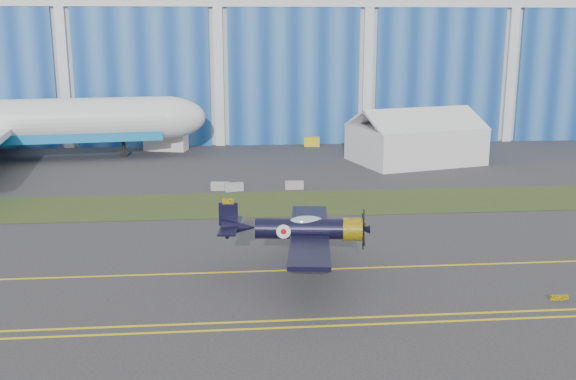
{
  "coord_description": "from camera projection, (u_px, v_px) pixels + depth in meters",
  "views": [
    {
      "loc": [
        1.05,
        -50.54,
        16.92
      ],
      "look_at": [
        5.89,
        2.73,
        4.1
      ],
      "focal_mm": 42.0,
      "sensor_mm": 36.0,
      "label": 1
    }
  ],
  "objects": [
    {
      "name": "barrier_a",
      "position": [
        220.0,
        186.0,
        72.34
      ],
      "size": [
        2.07,
        0.91,
        0.9
      ],
      "primitive_type": "cube",
      "rotation": [
        0.0,
        0.0,
        -0.16
      ],
      "color": "#95988D",
      "rests_on": "ground"
    },
    {
      "name": "edge_line_near",
      "position": [
        213.0,
        330.0,
        38.75
      ],
      "size": [
        80.0,
        0.2,
        0.02
      ],
      "primitive_type": "cube",
      "color": "yellow",
      "rests_on": "ground"
    },
    {
      "name": "ground",
      "position": [
        216.0,
        250.0,
        52.79
      ],
      "size": [
        260.0,
        260.0,
        0.0
      ],
      "primitive_type": "plane",
      "color": "#3A373B",
      "rests_on": "ground"
    },
    {
      "name": "taxiway_centreline",
      "position": [
        216.0,
        273.0,
        47.95
      ],
      "size": [
        200.0,
        0.2,
        0.02
      ],
      "primitive_type": "cube",
      "color": "yellow",
      "rests_on": "ground"
    },
    {
      "name": "tug",
      "position": [
        312.0,
        142.0,
        99.62
      ],
      "size": [
        2.43,
        1.7,
        1.32
      ],
      "primitive_type": "cube",
      "rotation": [
        0.0,
        0.0,
        -0.13
      ],
      "color": "gold",
      "rests_on": "ground"
    },
    {
      "name": "barrier_c",
      "position": [
        294.0,
        185.0,
        72.81
      ],
      "size": [
        2.01,
        0.65,
        0.9
      ],
      "primitive_type": "cube",
      "rotation": [
        0.0,
        0.0,
        -0.03
      ],
      "color": "#A08F91",
      "rests_on": "ground"
    },
    {
      "name": "hangar",
      "position": [
        219.0,
        40.0,
        118.82
      ],
      "size": [
        220.0,
        45.7,
        30.0
      ],
      "color": "silver",
      "rests_on": "ground"
    },
    {
      "name": "warbird",
      "position": [
        300.0,
        229.0,
        46.42
      ],
      "size": [
        13.26,
        15.35,
        4.17
      ],
      "rotation": [
        0.0,
        0.0,
        -0.12
      ],
      "color": "black",
      "rests_on": "ground"
    },
    {
      "name": "barrier_b",
      "position": [
        234.0,
        187.0,
        71.96
      ],
      "size": [
        2.07,
        0.92,
        0.9
      ],
      "primitive_type": "cube",
      "rotation": [
        0.0,
        0.0,
        0.17
      ],
      "color": "#8F9698",
      "rests_on": "ground"
    },
    {
      "name": "guard_board_right",
      "position": [
        559.0,
        298.0,
        43.07
      ],
      "size": [
        1.2,
        0.15,
        0.35
      ],
      "primitive_type": "cube",
      "color": "yellow",
      "rests_on": "ground"
    },
    {
      "name": "edge_line_far",
      "position": [
        214.0,
        323.0,
        39.72
      ],
      "size": [
        80.0,
        0.2,
        0.02
      ],
      "primitive_type": "cube",
      "color": "yellow",
      "rests_on": "ground"
    },
    {
      "name": "shipping_container",
      "position": [
        166.0,
        141.0,
        96.04
      ],
      "size": [
        6.4,
        3.89,
        2.59
      ],
      "primitive_type": "cube",
      "rotation": [
        0.0,
        0.0,
        -0.27
      ],
      "color": "white",
      "rests_on": "ground"
    },
    {
      "name": "tent",
      "position": [
        416.0,
        135.0,
        87.05
      ],
      "size": [
        17.78,
        14.91,
        7.13
      ],
      "rotation": [
        0.0,
        0.0,
        0.27
      ],
      "color": "silver",
      "rests_on": "ground"
    },
    {
      "name": "grass_median",
      "position": [
        218.0,
        205.0,
        66.35
      ],
      "size": [
        260.0,
        10.0,
        0.02
      ],
      "primitive_type": "cube",
      "color": "#475128",
      "rests_on": "ground"
    }
  ]
}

